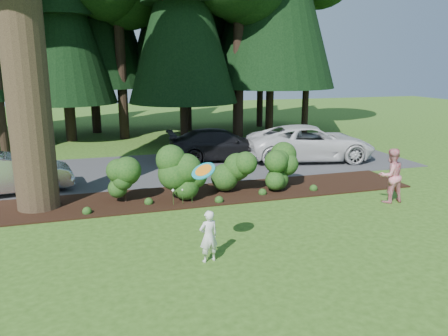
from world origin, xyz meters
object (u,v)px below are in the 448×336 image
object	(u,v)px
car_white_suv	(310,143)
frisbee	(203,171)
car_silver_wagon	(8,174)
car_dark_suv	(221,144)
child	(209,236)
adult	(391,176)

from	to	relation	value
car_white_suv	frisbee	world-z (taller)	frisbee
car_silver_wagon	car_dark_suv	world-z (taller)	car_dark_suv
child	car_dark_suv	bearing A→B (deg)	-118.91
car_silver_wagon	car_white_suv	size ratio (longest dim) A/B	0.72
car_silver_wagon	car_dark_suv	distance (m)	9.00
car_silver_wagon	car_dark_suv	xyz separation A→B (m)	(8.46, 3.07, 0.03)
car_dark_suv	frisbee	bearing A→B (deg)	165.29
adult	car_silver_wagon	bearing A→B (deg)	-22.28
car_white_suv	child	xyz separation A→B (m)	(-7.20, -8.80, -0.23)
car_dark_suv	adult	xyz separation A→B (m)	(3.38, -7.61, 0.14)
car_dark_suv	child	world-z (taller)	car_dark_suv
child	adult	distance (m)	7.15
car_silver_wagon	adult	distance (m)	12.68
car_silver_wagon	adult	world-z (taller)	adult
car_white_suv	frisbee	xyz separation A→B (m)	(-7.32, -8.86, 1.30)
adult	frisbee	size ratio (longest dim) A/B	3.19
child	frisbee	world-z (taller)	frisbee
adult	frisbee	world-z (taller)	frisbee
child	car_white_suv	bearing A→B (deg)	-140.01
car_white_suv	child	distance (m)	11.38
car_white_suv	car_silver_wagon	bearing A→B (deg)	109.03
car_dark_suv	child	size ratio (longest dim) A/B	4.03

